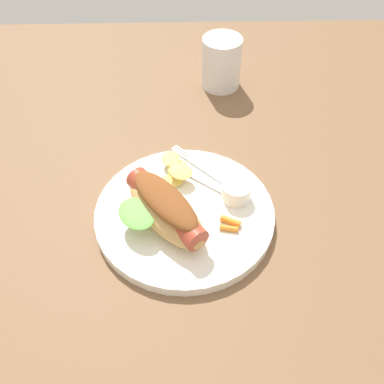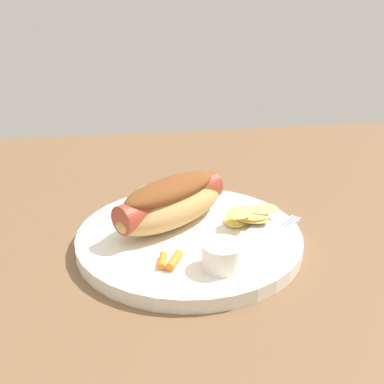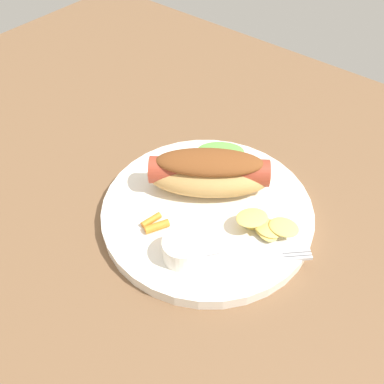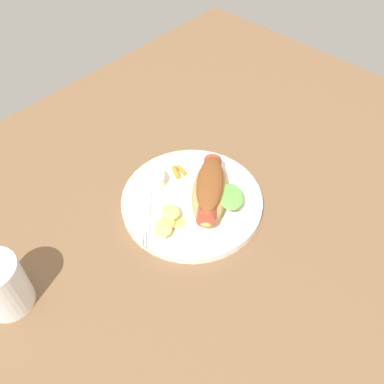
{
  "view_description": "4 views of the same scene",
  "coord_description": "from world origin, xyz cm",
  "px_view_note": "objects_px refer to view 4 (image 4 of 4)",
  "views": [
    {
      "loc": [
        -39.34,
        2.21,
        51.02
      ],
      "look_at": [
        2.63,
        1.11,
        4.63
      ],
      "focal_mm": 42.22,
      "sensor_mm": 36.0,
      "label": 1
    },
    {
      "loc": [
        -5.67,
        -50.48,
        30.67
      ],
      "look_at": [
        2.2,
        2.56,
        6.57
      ],
      "focal_mm": 49.79,
      "sensor_mm": 36.0,
      "label": 2
    },
    {
      "loc": [
        22.37,
        -25.99,
        40.57
      ],
      "look_at": [
        0.97,
        0.3,
        5.22
      ],
      "focal_mm": 40.38,
      "sensor_mm": 36.0,
      "label": 3
    },
    {
      "loc": [
        38.61,
        36.06,
        60.87
      ],
      "look_at": [
        3.5,
        3.76,
        6.05
      ],
      "focal_mm": 40.06,
      "sensor_mm": 36.0,
      "label": 4
    }
  ],
  "objects_px": {
    "hot_dog": "(210,190)",
    "sauce_ramekin": "(153,180)",
    "fork": "(147,211)",
    "knife": "(157,205)",
    "chips_pile": "(168,222)",
    "plate": "(192,201)",
    "drinking_cup": "(1,285)",
    "carrot_garnish": "(178,172)"
  },
  "relations": [
    {
      "from": "sauce_ramekin",
      "to": "drinking_cup",
      "type": "bearing_deg",
      "value": 0.19
    },
    {
      "from": "fork",
      "to": "drinking_cup",
      "type": "bearing_deg",
      "value": -52.05
    },
    {
      "from": "sauce_ramekin",
      "to": "carrot_garnish",
      "type": "xyz_separation_m",
      "value": [
        -0.05,
        0.01,
        -0.01
      ]
    },
    {
      "from": "knife",
      "to": "sauce_ramekin",
      "type": "bearing_deg",
      "value": -179.63
    },
    {
      "from": "knife",
      "to": "chips_pile",
      "type": "bearing_deg",
      "value": 16.52
    },
    {
      "from": "knife",
      "to": "drinking_cup",
      "type": "height_order",
      "value": "drinking_cup"
    },
    {
      "from": "plate",
      "to": "hot_dog",
      "type": "relative_size",
      "value": 1.62
    },
    {
      "from": "knife",
      "to": "carrot_garnish",
      "type": "xyz_separation_m",
      "value": [
        -0.08,
        -0.03,
        0.0
      ]
    },
    {
      "from": "hot_dog",
      "to": "plate",
      "type": "bearing_deg",
      "value": -90.56
    },
    {
      "from": "drinking_cup",
      "to": "chips_pile",
      "type": "bearing_deg",
      "value": 161.54
    },
    {
      "from": "fork",
      "to": "knife",
      "type": "bearing_deg",
      "value": 125.16
    },
    {
      "from": "hot_dog",
      "to": "fork",
      "type": "bearing_deg",
      "value": -70.79
    },
    {
      "from": "plate",
      "to": "chips_pile",
      "type": "distance_m",
      "value": 0.08
    },
    {
      "from": "chips_pile",
      "to": "knife",
      "type": "bearing_deg",
      "value": -111.24
    },
    {
      "from": "hot_dog",
      "to": "drinking_cup",
      "type": "height_order",
      "value": "drinking_cup"
    },
    {
      "from": "carrot_garnish",
      "to": "drinking_cup",
      "type": "relative_size",
      "value": 0.33
    },
    {
      "from": "plate",
      "to": "fork",
      "type": "distance_m",
      "value": 0.09
    },
    {
      "from": "hot_dog",
      "to": "carrot_garnish",
      "type": "relative_size",
      "value": 5.04
    },
    {
      "from": "chips_pile",
      "to": "drinking_cup",
      "type": "xyz_separation_m",
      "value": [
        0.26,
        -0.09,
        0.02
      ]
    },
    {
      "from": "fork",
      "to": "drinking_cup",
      "type": "distance_m",
      "value": 0.26
    },
    {
      "from": "knife",
      "to": "drinking_cup",
      "type": "xyz_separation_m",
      "value": [
        0.28,
        -0.04,
        0.03
      ]
    },
    {
      "from": "sauce_ramekin",
      "to": "knife",
      "type": "xyz_separation_m",
      "value": [
        0.03,
        0.04,
        -0.01
      ]
    },
    {
      "from": "chips_pile",
      "to": "carrot_garnish",
      "type": "height_order",
      "value": "chips_pile"
    },
    {
      "from": "fork",
      "to": "chips_pile",
      "type": "height_order",
      "value": "chips_pile"
    },
    {
      "from": "chips_pile",
      "to": "plate",
      "type": "bearing_deg",
      "value": -170.4
    },
    {
      "from": "hot_dog",
      "to": "carrot_garnish",
      "type": "distance_m",
      "value": 0.09
    },
    {
      "from": "plate",
      "to": "hot_dog",
      "type": "xyz_separation_m",
      "value": [
        -0.02,
        0.03,
        0.04
      ]
    },
    {
      "from": "hot_dog",
      "to": "drinking_cup",
      "type": "bearing_deg",
      "value": -52.44
    },
    {
      "from": "plate",
      "to": "sauce_ramekin",
      "type": "distance_m",
      "value": 0.08
    },
    {
      "from": "hot_dog",
      "to": "chips_pile",
      "type": "bearing_deg",
      "value": -45.26
    },
    {
      "from": "plate",
      "to": "chips_pile",
      "type": "bearing_deg",
      "value": 9.6
    },
    {
      "from": "sauce_ramekin",
      "to": "drinking_cup",
      "type": "xyz_separation_m",
      "value": [
        0.31,
        0.0,
        0.02
      ]
    },
    {
      "from": "plate",
      "to": "knife",
      "type": "xyz_separation_m",
      "value": [
        0.05,
        -0.03,
        0.01
      ]
    },
    {
      "from": "sauce_ramekin",
      "to": "carrot_garnish",
      "type": "height_order",
      "value": "sauce_ramekin"
    },
    {
      "from": "fork",
      "to": "sauce_ramekin",
      "type": "bearing_deg",
      "value": 170.68
    },
    {
      "from": "sauce_ramekin",
      "to": "chips_pile",
      "type": "relative_size",
      "value": 0.55
    },
    {
      "from": "hot_dog",
      "to": "sauce_ramekin",
      "type": "height_order",
      "value": "hot_dog"
    },
    {
      "from": "plate",
      "to": "sauce_ramekin",
      "type": "height_order",
      "value": "sauce_ramekin"
    },
    {
      "from": "plate",
      "to": "hot_dog",
      "type": "distance_m",
      "value": 0.05
    },
    {
      "from": "hot_dog",
      "to": "knife",
      "type": "height_order",
      "value": "hot_dog"
    },
    {
      "from": "plate",
      "to": "carrot_garnish",
      "type": "distance_m",
      "value": 0.07
    },
    {
      "from": "fork",
      "to": "hot_dog",
      "type": "bearing_deg",
      "value": 101.51
    }
  ]
}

